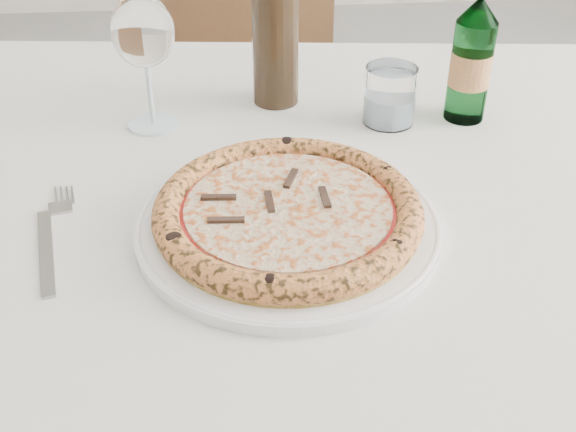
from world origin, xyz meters
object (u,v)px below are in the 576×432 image
object	(u,v)px
plate	(288,224)
wine_bottle	(275,25)
wine_glass	(143,35)
dining_table	(282,234)
beer_bottle	(472,59)
pizza	(288,211)
tumbler	(389,99)
chair_far	(239,78)

from	to	relation	value
plate	wine_bottle	world-z (taller)	wine_bottle
plate	wine_glass	bearing A→B (deg)	122.37
dining_table	wine_glass	xyz separation A→B (m)	(-0.17, 0.17, 0.21)
beer_bottle	pizza	bearing A→B (deg)	-136.80
pizza	tumbler	world-z (taller)	tumbler
dining_table	plate	bearing A→B (deg)	-90.00
pizza	wine_glass	xyz separation A→B (m)	(-0.17, 0.27, 0.11)
wine_glass	wine_bottle	distance (m)	0.19
dining_table	pizza	distance (m)	0.15
plate	wine_bottle	size ratio (longest dim) A/B	1.25
dining_table	tumbler	world-z (taller)	tumbler
plate	beer_bottle	distance (m)	0.39
dining_table	chair_far	xyz separation A→B (m)	(-0.04, 0.82, -0.14)
chair_far	pizza	bearing A→B (deg)	-87.30
plate	dining_table	bearing A→B (deg)	90.00
plate	beer_bottle	bearing A→B (deg)	43.20
pizza	beer_bottle	xyz separation A→B (m)	(0.28, 0.26, 0.06)
wine_glass	beer_bottle	world-z (taller)	beer_bottle
chair_far	wine_glass	bearing A→B (deg)	-100.96
chair_far	wine_bottle	size ratio (longest dim) A/B	3.38
pizza	wine_bottle	xyz separation A→B (m)	(0.01, 0.33, 0.09)
tumbler	plate	bearing A→B (deg)	-122.76
dining_table	wine_glass	size ratio (longest dim) A/B	8.97
wine_bottle	pizza	bearing A→B (deg)	-91.44
dining_table	pizza	xyz separation A→B (m)	(-0.00, -0.10, 0.11)
tumbler	wine_bottle	size ratio (longest dim) A/B	0.30
beer_bottle	wine_bottle	bearing A→B (deg)	164.15
pizza	wine_bottle	world-z (taller)	wine_bottle
beer_bottle	dining_table	bearing A→B (deg)	-150.09
wine_glass	wine_bottle	size ratio (longest dim) A/B	0.68
chair_far	beer_bottle	bearing A→B (deg)	-64.37
chair_far	beer_bottle	distance (m)	0.80
pizza	tumbler	bearing A→B (deg)	57.24
dining_table	tumbler	size ratio (longest dim) A/B	20.49
chair_far	wine_bottle	xyz separation A→B (m)	(0.05, -0.59, 0.34)
pizza	tumbler	size ratio (longest dim) A/B	3.68
chair_far	plate	xyz separation A→B (m)	(0.04, -0.92, 0.23)
tumbler	wine_bottle	distance (m)	0.19
pizza	beer_bottle	size ratio (longest dim) A/B	1.36
chair_far	plate	bearing A→B (deg)	-87.30
tumbler	wine_glass	bearing A→B (deg)	177.60
dining_table	pizza	size ratio (longest dim) A/B	5.57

